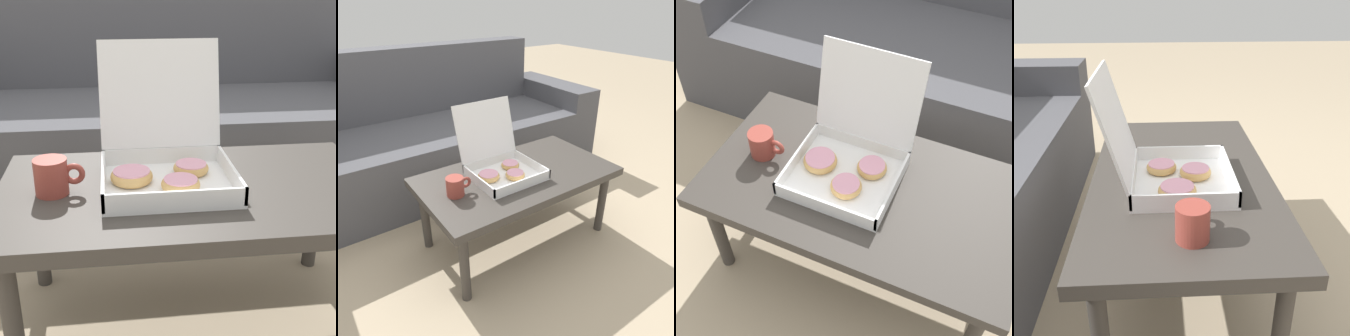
# 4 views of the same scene
# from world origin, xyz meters

# --- Properties ---
(ground_plane) EXTENTS (12.00, 12.00, 0.00)m
(ground_plane) POSITION_xyz_m (0.00, 0.00, 0.00)
(ground_plane) COLOR tan
(couch) EXTENTS (2.29, 0.86, 0.91)m
(couch) POSITION_xyz_m (0.00, 0.83, 0.30)
(couch) COLOR #4C4C51
(couch) RESTS_ON ground_plane
(coffee_table) EXTENTS (0.99, 0.55, 0.41)m
(coffee_table) POSITION_xyz_m (0.00, -0.11, 0.37)
(coffee_table) COLOR #3D3833
(coffee_table) RESTS_ON ground_plane
(pastry_box) EXTENTS (0.33, 0.38, 0.34)m
(pastry_box) POSITION_xyz_m (-0.07, -0.06, 0.47)
(pastry_box) COLOR white
(pastry_box) RESTS_ON coffee_table
(coffee_mug) EXTENTS (0.12, 0.08, 0.09)m
(coffee_mug) POSITION_xyz_m (-0.35, -0.12, 0.46)
(coffee_mug) COLOR #993D33
(coffee_mug) RESTS_ON coffee_table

